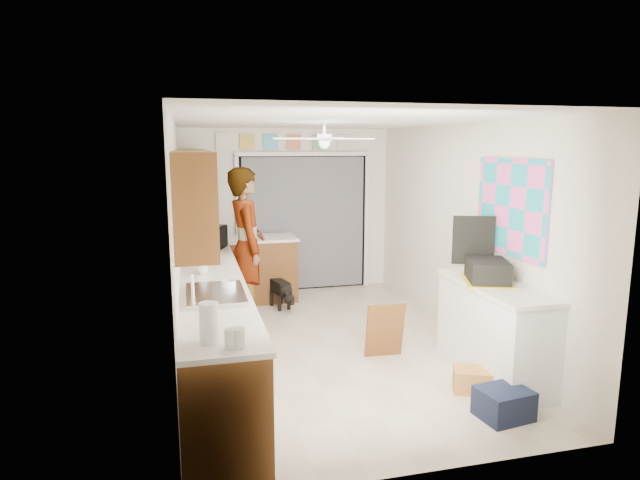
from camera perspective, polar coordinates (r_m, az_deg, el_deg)
floor at (r=6.22m, az=0.90°, el=-11.13°), size 5.00×5.00×0.00m
ceiling at (r=5.80m, az=0.97°, el=12.55°), size 5.00×5.00×0.00m
wall_back at (r=8.30m, az=-3.49°, el=3.13°), size 3.20×0.00×3.20m
wall_front at (r=3.58m, az=11.27°, el=-6.28°), size 3.20×0.00×3.20m
wall_left at (r=5.69m, az=-14.83°, el=-0.36°), size 0.00×5.00×5.00m
wall_right at (r=6.48m, az=14.76°, el=0.86°), size 0.00×5.00×5.00m
left_base_cabinets at (r=5.89m, az=-11.53°, el=-7.92°), size 0.60×4.80×0.90m
left_countertop at (r=5.76m, az=-11.60°, el=-3.46°), size 0.62×4.80×0.04m
upper_cabinets at (r=5.82m, az=-13.47°, el=5.38°), size 0.32×4.00×0.80m
sink_basin at (r=4.79m, az=-11.09°, el=-5.79°), size 0.50×0.76×0.06m
faucet at (r=4.76m, az=-13.42°, el=-4.79°), size 0.03×0.03×0.22m
peninsula_base at (r=7.88m, az=-6.35°, el=-3.20°), size 1.00×0.60×0.90m
peninsula_top at (r=7.78m, az=-6.42°, el=0.17°), size 1.04×0.64×0.04m
back_opening_recess at (r=8.35m, az=-1.75°, el=1.80°), size 2.00×0.06×2.10m
curtain_panel at (r=8.31m, az=-1.69°, el=1.76°), size 1.90×0.03×2.05m
door_trim_left at (r=8.16m, az=-8.72°, el=1.51°), size 0.06×0.04×2.10m
door_trim_right at (r=8.59m, az=4.97°, el=2.00°), size 0.06×0.04×2.10m
door_trim_head at (r=8.23m, az=-1.74°, el=9.16°), size 2.10×0.04×0.06m
header_frame_0 at (r=8.12m, az=-7.76°, el=10.34°), size 0.22×0.02×0.22m
header_frame_1 at (r=8.17m, az=-5.28°, el=10.38°), size 0.22×0.02×0.22m
header_frame_2 at (r=8.23m, az=-2.83°, el=10.41°), size 0.22×0.02×0.22m
header_frame_3 at (r=8.32m, az=-0.08°, el=10.42°), size 0.22×0.02×0.22m
header_frame_4 at (r=8.42m, az=2.61°, el=10.40°), size 0.22×0.02×0.22m
route66_sign at (r=8.09m, az=-10.27°, el=10.27°), size 0.22×0.02×0.26m
right_counter_base at (r=5.54m, az=18.07°, el=-9.39°), size 0.50×1.40×0.90m
right_counter_top at (r=5.40m, az=18.25°, el=-4.69°), size 0.54×1.44×0.04m
abstract_painting at (r=5.56m, az=19.67°, el=3.31°), size 0.03×1.15×0.95m
ceiling_fan at (r=5.99m, az=0.47°, el=10.75°), size 1.14×1.14×0.24m
microwave at (r=6.91m, az=-11.89°, el=0.16°), size 0.53×0.62×0.29m
soap_bottle at (r=5.63m, az=-12.44°, el=-2.12°), size 0.12×0.12×0.28m
cup at (r=4.92m, az=-9.74°, el=-4.85°), size 0.17×0.17×0.10m
jar_a at (r=3.59m, az=-8.76°, el=-10.29°), size 0.11×0.11×0.13m
jar_b at (r=3.58m, az=-9.47°, el=-10.35°), size 0.10×0.10×0.13m
paper_towel_roll at (r=3.68m, az=-11.77°, el=-8.67°), size 0.14×0.14×0.28m
suitcase at (r=5.47m, az=17.43°, el=-3.12°), size 0.51×0.58×0.21m
suitcase_rim at (r=5.49m, az=17.37°, el=-4.24°), size 0.61×0.69×0.02m
suitcase_lid at (r=5.66m, az=16.05°, el=-0.03°), size 0.41×0.17×0.50m
cardboard_box at (r=5.30m, az=15.97°, el=-14.17°), size 0.42×0.37×0.21m
navy_crate at (r=4.90m, az=19.01°, el=-16.15°), size 0.45×0.40×0.25m
cabinet_door_panel at (r=5.81m, az=6.94°, el=-9.54°), size 0.42×0.18×0.60m
man at (r=6.73m, az=-7.83°, el=-0.76°), size 0.52×0.75×1.99m
dog at (r=7.53m, az=-4.28°, el=-5.59°), size 0.37×0.60×0.44m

